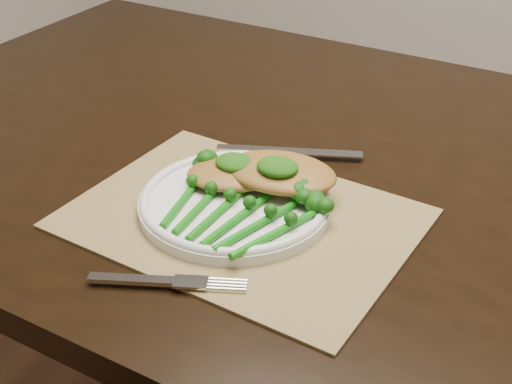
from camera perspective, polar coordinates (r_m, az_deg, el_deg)
The scene contains 10 objects.
dining_table at distance 1.22m, azimuth 6.70°, elevation -13.56°, with size 1.64×0.96×0.75m.
placemat at distance 0.87m, azimuth -1.14°, elevation -2.12°, with size 0.41×0.30×0.00m, color olive.
dinner_plate at distance 0.88m, azimuth -1.71°, elevation -0.76°, with size 0.24×0.24×0.02m.
knife at distance 1.01m, azimuth 1.52°, elevation 3.31°, with size 0.20×0.09×0.01m.
fork at distance 0.77m, azimuth -6.29°, elevation -7.16°, with size 0.16×0.08×0.01m.
chicken_fillet_left at distance 0.91m, azimuth -1.70°, elevation 1.49°, with size 0.12×0.09×0.02m, color olive.
chicken_fillet_right at distance 0.90m, azimuth 1.99°, elevation 1.59°, with size 0.14×0.10×0.03m, color olive.
pesto_dollop_left at distance 0.90m, azimuth -1.69°, elevation 2.34°, with size 0.05×0.04×0.02m, color #134309.
pesto_dollop_right at distance 0.87m, azimuth 1.74°, elevation 2.02°, with size 0.05×0.04×0.02m, color #134309.
broccolini_bundle at distance 0.84m, azimuth -2.09°, elevation -1.71°, with size 0.18×0.20×0.04m.
Camera 1 is at (0.24, -0.84, 1.24)m, focal length 50.00 mm.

